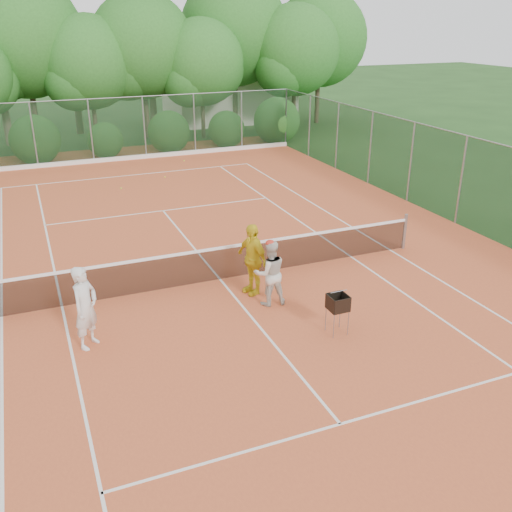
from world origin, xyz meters
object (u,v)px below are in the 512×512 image
at_px(player_yellow, 252,259).
at_px(ball_hopper, 338,303).
at_px(player_center_grp, 270,273).
at_px(player_white, 86,307).

distance_m(player_yellow, ball_hopper, 2.80).
bearing_deg(player_center_grp, player_yellow, 101.83).
relative_size(player_center_grp, player_yellow, 0.91).
relative_size(player_yellow, ball_hopper, 1.99).
height_order(player_white, ball_hopper, player_white).
xyz_separation_m(player_white, player_center_grp, (4.38, 0.30, -0.09)).
relative_size(player_center_grp, ball_hopper, 1.81).
bearing_deg(ball_hopper, player_center_grp, 100.04).
distance_m(player_center_grp, ball_hopper, 2.04).
height_order(player_yellow, ball_hopper, player_yellow).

